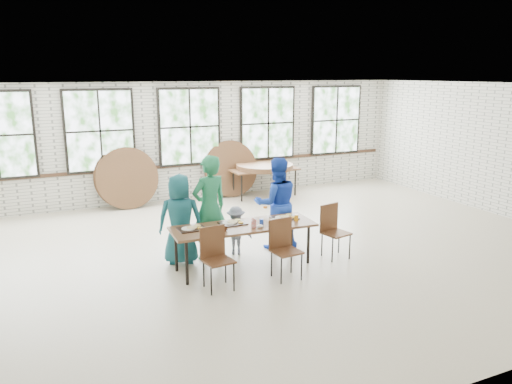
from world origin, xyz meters
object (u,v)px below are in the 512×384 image
at_px(storage_table, 265,171).
at_px(chair_near_left, 215,252).
at_px(chair_near_right, 283,243).
at_px(dining_table, 243,228).

bearing_deg(storage_table, chair_near_left, -123.74).
xyz_separation_m(chair_near_right, storage_table, (2.07, 5.00, 0.13)).
bearing_deg(dining_table, chair_near_right, -52.83).
bearing_deg(chair_near_left, dining_table, 31.20).
bearing_deg(chair_near_right, dining_table, 118.43).
bearing_deg(chair_near_left, chair_near_right, -10.65).
relative_size(chair_near_left, storage_table, 0.52).
bearing_deg(dining_table, chair_near_left, -138.72).
bearing_deg(chair_near_right, storage_table, 61.85).
height_order(chair_near_right, storage_table, chair_near_right).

